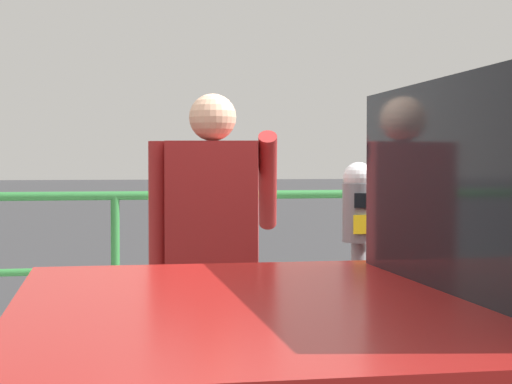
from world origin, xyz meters
TOP-DOWN VIEW (x-y plane):
  - parking_meter at (-0.02, 0.42)m, footprint 0.16×0.17m
  - pedestrian_at_meter at (-0.71, 0.54)m, footprint 0.69×0.51m
  - background_railing at (-0.00, 2.44)m, footprint 24.06×0.06m

SIDE VIEW (x-z plane):
  - background_railing at x=0.00m, z-range 0.40..1.57m
  - parking_meter at x=-0.02m, z-range 0.43..1.79m
  - pedestrian_at_meter at x=-0.71m, z-range 0.27..1.96m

